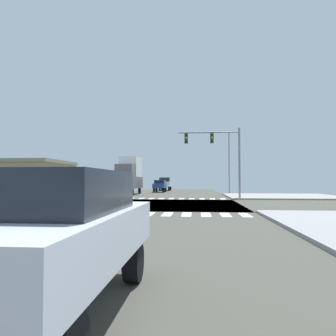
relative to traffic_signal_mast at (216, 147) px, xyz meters
name	(u,v)px	position (x,y,z in m)	size (l,w,h in m)	color
ground	(147,204)	(-5.62, -6.93, -5.05)	(90.00, 90.00, 0.05)	#42423A
sidewalk_corner_ne	(282,196)	(7.38, 5.07, -4.96)	(12.00, 12.00, 0.14)	gray
sidewalk_corner_nw	(54,195)	(-18.62, 5.07, -4.96)	(12.00, 12.00, 0.14)	gray
crosswalk_near	(121,214)	(-5.87, -14.23, -5.03)	(13.50, 2.00, 0.01)	white
crosswalk_far	(156,199)	(-5.87, 0.37, -5.03)	(13.50, 2.00, 0.01)	white
traffic_signal_mast	(216,147)	(0.00, 0.00, 0.00)	(5.89, 0.55, 6.85)	gray
street_lamp	(227,157)	(2.12, 11.58, -0.08)	(1.78, 0.32, 8.31)	gray
bank_building	(17,178)	(-24.13, 6.77, -2.90)	(13.31, 9.31, 4.25)	#847358
pickup_nearside_1	(165,183)	(-7.62, 26.14, -3.74)	(2.00, 5.10, 2.35)	black
box_truck_crossing_1	(129,175)	(-10.62, 9.62, -2.46)	(2.40, 7.20, 4.85)	black
sedan_queued_2	(160,185)	(-7.62, 18.15, -3.91)	(1.80, 4.30, 1.88)	black
sedan_trailing_3	(57,229)	(-3.62, -26.86, -3.91)	(1.80, 4.30, 1.88)	black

